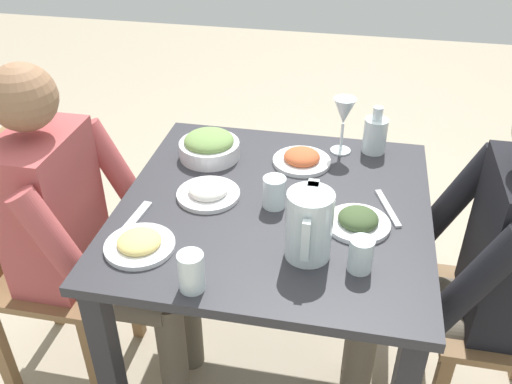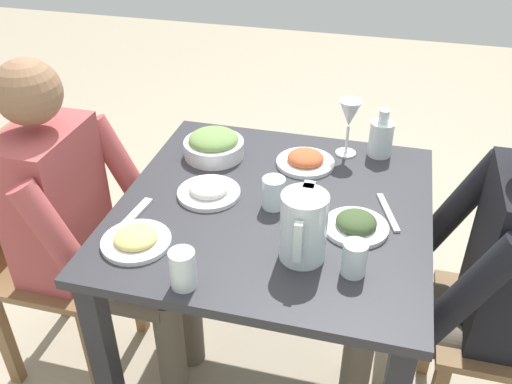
{
  "view_description": "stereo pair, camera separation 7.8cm",
  "coord_description": "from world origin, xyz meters",
  "px_view_note": "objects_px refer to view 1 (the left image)",
  "views": [
    {
      "loc": [
        1.34,
        0.21,
        1.71
      ],
      "look_at": [
        -0.01,
        -0.06,
        0.78
      ],
      "focal_mm": 39.14,
      "sensor_mm": 36.0,
      "label": 1
    },
    {
      "loc": [
        1.32,
        0.29,
        1.71
      ],
      "look_at": [
        -0.01,
        -0.06,
        0.78
      ],
      "focal_mm": 39.14,
      "sensor_mm": 36.0,
      "label": 2
    }
  ],
  "objects_px": {
    "diner_near": "(82,229)",
    "plate_yoghurt": "(209,191)",
    "water_pitcher": "(309,225)",
    "diner_far": "(475,262)",
    "water_glass_near_right": "(275,192)",
    "water_glass_far_right": "(361,255)",
    "water_glass_near_left": "(191,272)",
    "wine_glass": "(344,114)",
    "plate_fries": "(139,244)",
    "dining_table": "(274,238)",
    "plate_dolmas": "(358,221)",
    "plate_rice_curry": "(302,159)",
    "chair_near": "(32,257)",
    "salad_bowl": "(209,146)",
    "oil_carafe": "(375,136)"
  },
  "relations": [
    {
      "from": "diner_near",
      "to": "water_glass_near_left",
      "type": "xyz_separation_m",
      "value": [
        0.3,
        0.46,
        0.17
      ]
    },
    {
      "from": "water_glass_far_right",
      "to": "plate_fries",
      "type": "bearing_deg",
      "value": -87.02
    },
    {
      "from": "plate_rice_curry",
      "to": "water_glass_near_right",
      "type": "relative_size",
      "value": 2.02
    },
    {
      "from": "dining_table",
      "to": "oil_carafe",
      "type": "xyz_separation_m",
      "value": [
        -0.38,
        0.28,
        0.18
      ]
    },
    {
      "from": "diner_far",
      "to": "dining_table",
      "type": "bearing_deg",
      "value": -91.78
    },
    {
      "from": "water_pitcher",
      "to": "water_glass_near_left",
      "type": "bearing_deg",
      "value": -55.4
    },
    {
      "from": "plate_yoghurt",
      "to": "plate_fries",
      "type": "relative_size",
      "value": 1.02
    },
    {
      "from": "water_glass_near_left",
      "to": "wine_glass",
      "type": "height_order",
      "value": "wine_glass"
    },
    {
      "from": "water_pitcher",
      "to": "plate_fries",
      "type": "relative_size",
      "value": 1.01
    },
    {
      "from": "diner_far",
      "to": "water_glass_near_right",
      "type": "bearing_deg",
      "value": -90.88
    },
    {
      "from": "dining_table",
      "to": "plate_rice_curry",
      "type": "bearing_deg",
      "value": 168.99
    },
    {
      "from": "plate_rice_curry",
      "to": "water_glass_far_right",
      "type": "xyz_separation_m",
      "value": [
        0.49,
        0.21,
        0.03
      ]
    },
    {
      "from": "plate_yoghurt",
      "to": "oil_carafe",
      "type": "bearing_deg",
      "value": 127.86
    },
    {
      "from": "plate_rice_curry",
      "to": "plate_yoghurt",
      "type": "height_order",
      "value": "same"
    },
    {
      "from": "diner_near",
      "to": "plate_yoghurt",
      "type": "xyz_separation_m",
      "value": [
        -0.09,
        0.39,
        0.13
      ]
    },
    {
      "from": "chair_near",
      "to": "salad_bowl",
      "type": "xyz_separation_m",
      "value": [
        -0.32,
        0.54,
        0.3
      ]
    },
    {
      "from": "water_glass_far_right",
      "to": "water_glass_near_right",
      "type": "xyz_separation_m",
      "value": [
        -0.23,
        -0.26,
        0.0
      ]
    },
    {
      "from": "plate_rice_curry",
      "to": "plate_dolmas",
      "type": "xyz_separation_m",
      "value": [
        0.31,
        0.2,
        0.0
      ]
    },
    {
      "from": "wine_glass",
      "to": "oil_carafe",
      "type": "distance_m",
      "value": 0.14
    },
    {
      "from": "diner_far",
      "to": "water_glass_far_right",
      "type": "relative_size",
      "value": 12.73
    },
    {
      "from": "diner_near",
      "to": "water_glass_near_left",
      "type": "height_order",
      "value": "diner_near"
    },
    {
      "from": "plate_dolmas",
      "to": "water_glass_far_right",
      "type": "xyz_separation_m",
      "value": [
        0.18,
        0.01,
        0.03
      ]
    },
    {
      "from": "water_pitcher",
      "to": "diner_far",
      "type": "bearing_deg",
      "value": 112.51
    },
    {
      "from": "water_glass_near_left",
      "to": "wine_glass",
      "type": "bearing_deg",
      "value": 157.77
    },
    {
      "from": "dining_table",
      "to": "plate_rice_curry",
      "type": "height_order",
      "value": "plate_rice_curry"
    },
    {
      "from": "plate_fries",
      "to": "wine_glass",
      "type": "distance_m",
      "value": 0.8
    },
    {
      "from": "plate_dolmas",
      "to": "water_glass_near_right",
      "type": "distance_m",
      "value": 0.25
    },
    {
      "from": "water_glass_far_right",
      "to": "plate_yoghurt",
      "type": "bearing_deg",
      "value": -118.14
    },
    {
      "from": "plate_fries",
      "to": "water_glass_near_left",
      "type": "xyz_separation_m",
      "value": [
        0.12,
        0.18,
        0.04
      ]
    },
    {
      "from": "diner_far",
      "to": "water_glass_near_left",
      "type": "xyz_separation_m",
      "value": [
        0.37,
        -0.73,
        0.17
      ]
    },
    {
      "from": "dining_table",
      "to": "chair_near",
      "type": "bearing_deg",
      "value": -83.48
    },
    {
      "from": "salad_bowl",
      "to": "oil_carafe",
      "type": "distance_m",
      "value": 0.56
    },
    {
      "from": "plate_yoghurt",
      "to": "water_glass_near_left",
      "type": "bearing_deg",
      "value": 9.67
    },
    {
      "from": "plate_fries",
      "to": "water_glass_near_left",
      "type": "relative_size",
      "value": 1.82
    },
    {
      "from": "diner_near",
      "to": "plate_rice_curry",
      "type": "bearing_deg",
      "value": 118.0
    },
    {
      "from": "plate_dolmas",
      "to": "wine_glass",
      "type": "height_order",
      "value": "wine_glass"
    },
    {
      "from": "dining_table",
      "to": "water_glass_near_left",
      "type": "relative_size",
      "value": 8.82
    },
    {
      "from": "plate_rice_curry",
      "to": "plate_yoghurt",
      "type": "relative_size",
      "value": 1.0
    },
    {
      "from": "water_glass_far_right",
      "to": "water_glass_near_left",
      "type": "bearing_deg",
      "value": -69.37
    },
    {
      "from": "chair_near",
      "to": "diner_near",
      "type": "distance_m",
      "value": 0.25
    },
    {
      "from": "water_pitcher",
      "to": "plate_rice_curry",
      "type": "height_order",
      "value": "water_pitcher"
    },
    {
      "from": "plate_yoghurt",
      "to": "plate_dolmas",
      "type": "distance_m",
      "value": 0.45
    },
    {
      "from": "plate_yoghurt",
      "to": "water_glass_near_left",
      "type": "distance_m",
      "value": 0.4
    },
    {
      "from": "water_pitcher",
      "to": "salad_bowl",
      "type": "height_order",
      "value": "water_pitcher"
    },
    {
      "from": "diner_near",
      "to": "wine_glass",
      "type": "bearing_deg",
      "value": 120.36
    },
    {
      "from": "water_glass_near_left",
      "to": "wine_glass",
      "type": "relative_size",
      "value": 0.53
    },
    {
      "from": "plate_dolmas",
      "to": "oil_carafe",
      "type": "height_order",
      "value": "oil_carafe"
    },
    {
      "from": "plate_yoghurt",
      "to": "water_glass_far_right",
      "type": "height_order",
      "value": "water_glass_far_right"
    },
    {
      "from": "plate_fries",
      "to": "water_pitcher",
      "type": "bearing_deg",
      "value": 97.76
    },
    {
      "from": "dining_table",
      "to": "water_glass_far_right",
      "type": "relative_size",
      "value": 9.85
    }
  ]
}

